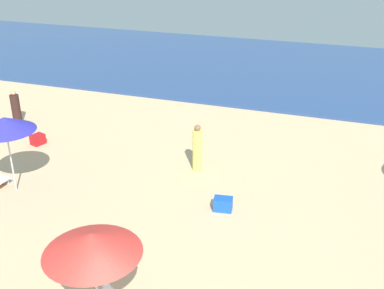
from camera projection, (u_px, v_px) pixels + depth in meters
The scene contains 7 objects.
ocean at pixel (305, 71), 27.67m from camera, with size 60.00×14.48×0.12m, color navy.
umbrella_2 at pixel (92, 243), 9.03m from camera, with size 1.93×1.93×2.47m.
umbrella_4 at pixel (5, 124), 14.35m from camera, with size 1.83×1.83×2.52m.
beachgoer_1 at pixel (16, 109), 20.23m from camera, with size 0.49×0.49×1.47m.
beachgoer_2 at pixel (197, 149), 16.26m from camera, with size 0.40×0.40×1.68m.
cooler_box_0 at pixel (38, 139), 18.46m from camera, with size 0.49×0.40×0.39m, color red.
cooler_box_1 at pixel (223, 204), 14.15m from camera, with size 0.55×0.36×0.41m, color blue.
Camera 1 is at (2.70, -4.83, 7.73)m, focal length 44.53 mm.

